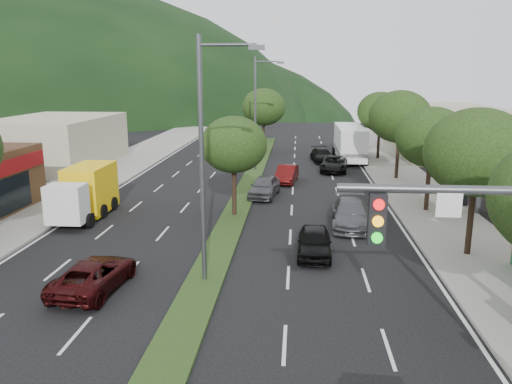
# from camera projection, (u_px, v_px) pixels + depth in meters

# --- Properties ---
(sidewalk_right) EXTENTS (5.00, 90.00, 0.15)m
(sidewalk_right) POSITION_uv_depth(u_px,v_px,m) (416.00, 193.00, 36.49)
(sidewalk_right) COLOR gray
(sidewalk_right) RESTS_ON ground
(sidewalk_left) EXTENTS (6.00, 90.00, 0.15)m
(sidewalk_left) POSITION_uv_depth(u_px,v_px,m) (79.00, 186.00, 38.56)
(sidewalk_left) COLOR gray
(sidewalk_left) RESTS_ON ground
(median) EXTENTS (1.60, 56.00, 0.12)m
(median) POSITION_uv_depth(u_px,v_px,m) (250.00, 181.00, 40.42)
(median) COLOR #203613
(median) RESTS_ON ground
(bldg_left_far) EXTENTS (9.00, 14.00, 4.60)m
(bldg_left_far) POSITION_uv_depth(u_px,v_px,m) (57.00, 142.00, 47.27)
(bldg_left_far) COLOR beige
(bldg_left_far) RESTS_ON ground
(bldg_right_far) EXTENTS (10.00, 16.00, 5.20)m
(bldg_right_far) POSITION_uv_depth(u_px,v_px,m) (444.00, 131.00, 53.76)
(bldg_right_far) COLOR beige
(bldg_right_far) RESTS_ON ground
(tree_r_b) EXTENTS (4.80, 4.80, 6.94)m
(tree_r_b) POSITION_uv_depth(u_px,v_px,m) (477.00, 152.00, 22.78)
(tree_r_b) COLOR black
(tree_r_b) RESTS_ON sidewalk_right
(tree_r_c) EXTENTS (4.40, 4.40, 6.48)m
(tree_r_c) POSITION_uv_depth(u_px,v_px,m) (432.00, 137.00, 30.61)
(tree_r_c) COLOR black
(tree_r_c) RESTS_ON sidewalk_right
(tree_r_d) EXTENTS (5.00, 5.00, 7.17)m
(tree_r_d) POSITION_uv_depth(u_px,v_px,m) (400.00, 117.00, 40.20)
(tree_r_d) COLOR black
(tree_r_d) RESTS_ON sidewalk_right
(tree_r_e) EXTENTS (4.60, 4.60, 6.71)m
(tree_r_e) POSITION_uv_depth(u_px,v_px,m) (380.00, 111.00, 49.97)
(tree_r_e) COLOR black
(tree_r_e) RESTS_ON sidewalk_right
(tree_med_near) EXTENTS (4.00, 4.00, 6.02)m
(tree_med_near) POSITION_uv_depth(u_px,v_px,m) (234.00, 145.00, 29.72)
(tree_med_near) COLOR black
(tree_med_near) RESTS_ON median
(tree_med_far) EXTENTS (4.80, 4.80, 6.94)m
(tree_med_far) POSITION_uv_depth(u_px,v_px,m) (264.00, 107.00, 54.80)
(tree_med_far) COLOR black
(tree_med_far) RESTS_ON median
(streetlight_near) EXTENTS (2.60, 0.25, 10.00)m
(streetlight_near) POSITION_uv_depth(u_px,v_px,m) (207.00, 150.00, 19.74)
(streetlight_near) COLOR #47494C
(streetlight_near) RESTS_ON ground
(streetlight_mid) EXTENTS (2.60, 0.25, 10.00)m
(streetlight_mid) POSITION_uv_depth(u_px,v_px,m) (257.00, 108.00, 43.98)
(streetlight_mid) COLOR #47494C
(streetlight_mid) RESTS_ON ground
(suv_maroon) EXTENTS (2.53, 4.79, 1.29)m
(suv_maroon) POSITION_uv_depth(u_px,v_px,m) (94.00, 275.00, 20.10)
(suv_maroon) COLOR #330B0C
(suv_maroon) RESTS_ON ground
(car_queue_a) EXTENTS (1.71, 4.02, 1.35)m
(car_queue_a) POSITION_uv_depth(u_px,v_px,m) (314.00, 242.00, 23.91)
(car_queue_a) COLOR black
(car_queue_a) RESTS_ON ground
(car_queue_b) EXTENTS (2.42, 5.24, 1.48)m
(car_queue_b) POSITION_uv_depth(u_px,v_px,m) (351.00, 214.00, 28.56)
(car_queue_b) COLOR #535359
(car_queue_b) RESTS_ON ground
(car_queue_c) EXTENTS (1.97, 4.30, 1.37)m
(car_queue_c) POSITION_uv_depth(u_px,v_px,m) (287.00, 174.00, 40.20)
(car_queue_c) COLOR #520E0D
(car_queue_c) RESTS_ON ground
(car_queue_d) EXTENTS (2.84, 5.17, 1.37)m
(car_queue_d) POSITION_uv_depth(u_px,v_px,m) (334.00, 164.00, 44.72)
(car_queue_d) COLOR black
(car_queue_d) RESTS_ON ground
(car_queue_e) EXTENTS (2.34, 4.61, 1.50)m
(car_queue_e) POSITION_uv_depth(u_px,v_px,m) (264.00, 186.00, 35.46)
(car_queue_e) COLOR #4B4B50
(car_queue_e) RESTS_ON ground
(car_queue_f) EXTENTS (2.43, 4.79, 1.33)m
(car_queue_f) POSITION_uv_depth(u_px,v_px,m) (322.00, 155.00, 49.64)
(car_queue_f) COLOR black
(car_queue_f) RESTS_ON ground
(box_truck) EXTENTS (2.51, 6.21, 3.04)m
(box_truck) POSITION_uv_depth(u_px,v_px,m) (86.00, 193.00, 30.38)
(box_truck) COLOR white
(box_truck) RESTS_ON ground
(motorhome) EXTENTS (2.89, 9.09, 3.48)m
(motorhome) POSITION_uv_depth(u_px,v_px,m) (350.00, 143.00, 50.01)
(motorhome) COLOR white
(motorhome) RESTS_ON ground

